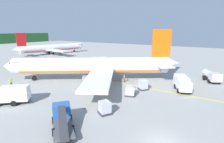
{
  "coord_description": "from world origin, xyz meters",
  "views": [
    {
      "loc": [
        -16.75,
        -4.73,
        11.68
      ],
      "look_at": [
        12.53,
        14.69,
        3.46
      ],
      "focal_mm": 28.36,
      "sensor_mm": 36.0,
      "label": 1
    }
  ],
  "objects_px": {
    "cargo_container_mid": "(105,108)",
    "service_truck_fuel": "(182,83)",
    "airliner_foreground": "(94,66)",
    "cargo_container_far": "(143,85)",
    "service_truck_catering": "(10,94)",
    "cargo_container_near": "(130,91)",
    "crew_loader_left": "(11,82)",
    "airliner_mid_apron": "(52,48)",
    "service_truck_baggage": "(62,117)",
    "service_truck_pushback": "(211,76)",
    "crew_marshaller": "(124,78)"
  },
  "relations": [
    {
      "from": "service_truck_catering",
      "to": "crew_marshaller",
      "type": "bearing_deg",
      "value": -23.73
    },
    {
      "from": "service_truck_catering",
      "to": "cargo_container_mid",
      "type": "distance_m",
      "value": 15.9
    },
    {
      "from": "service_truck_baggage",
      "to": "crew_marshaller",
      "type": "height_order",
      "value": "service_truck_baggage"
    },
    {
      "from": "service_truck_fuel",
      "to": "cargo_container_mid",
      "type": "distance_m",
      "value": 18.09
    },
    {
      "from": "airliner_mid_apron",
      "to": "service_truck_baggage",
      "type": "height_order",
      "value": "airliner_mid_apron"
    },
    {
      "from": "service_truck_fuel",
      "to": "airliner_mid_apron",
      "type": "bearing_deg",
      "value": 72.09
    },
    {
      "from": "service_truck_baggage",
      "to": "service_truck_pushback",
      "type": "distance_m",
      "value": 35.2
    },
    {
      "from": "crew_marshaller",
      "to": "crew_loader_left",
      "type": "bearing_deg",
      "value": 131.07
    },
    {
      "from": "service_truck_fuel",
      "to": "service_truck_baggage",
      "type": "height_order",
      "value": "service_truck_baggage"
    },
    {
      "from": "cargo_container_near",
      "to": "crew_loader_left",
      "type": "distance_m",
      "value": 25.43
    },
    {
      "from": "service_truck_catering",
      "to": "crew_loader_left",
      "type": "xyz_separation_m",
      "value": [
        4.9,
        9.25,
        -0.59
      ]
    },
    {
      "from": "crew_marshaller",
      "to": "service_truck_pushback",
      "type": "bearing_deg",
      "value": -55.28
    },
    {
      "from": "airliner_mid_apron",
      "to": "service_truck_pushback",
      "type": "distance_m",
      "value": 71.92
    },
    {
      "from": "cargo_container_mid",
      "to": "service_truck_fuel",
      "type": "bearing_deg",
      "value": -21.84
    },
    {
      "from": "airliner_foreground",
      "to": "cargo_container_far",
      "type": "height_order",
      "value": "airliner_foreground"
    },
    {
      "from": "service_truck_fuel",
      "to": "cargo_container_mid",
      "type": "relative_size",
      "value": 2.87
    },
    {
      "from": "service_truck_catering",
      "to": "cargo_container_far",
      "type": "distance_m",
      "value": 23.77
    },
    {
      "from": "airliner_mid_apron",
      "to": "crew_loader_left",
      "type": "xyz_separation_m",
      "value": [
        -39.04,
        -35.87,
        -1.98
      ]
    },
    {
      "from": "cargo_container_mid",
      "to": "crew_marshaller",
      "type": "xyz_separation_m",
      "value": [
        15.41,
        5.64,
        0.1
      ]
    },
    {
      "from": "airliner_foreground",
      "to": "crew_marshaller",
      "type": "relative_size",
      "value": 20.13
    },
    {
      "from": "airliner_mid_apron",
      "to": "service_truck_baggage",
      "type": "distance_m",
      "value": 72.27
    },
    {
      "from": "service_truck_catering",
      "to": "cargo_container_mid",
      "type": "height_order",
      "value": "service_truck_catering"
    },
    {
      "from": "airliner_mid_apron",
      "to": "service_truck_baggage",
      "type": "bearing_deg",
      "value": -127.4
    },
    {
      "from": "service_truck_baggage",
      "to": "crew_loader_left",
      "type": "xyz_separation_m",
      "value": [
        4.84,
        21.52,
        -0.15
      ]
    },
    {
      "from": "airliner_mid_apron",
      "to": "service_truck_fuel",
      "type": "xyz_separation_m",
      "value": [
        -21.57,
        -66.72,
        -1.48
      ]
    },
    {
      "from": "cargo_container_mid",
      "to": "cargo_container_far",
      "type": "bearing_deg",
      "value": -1.07
    },
    {
      "from": "service_truck_catering",
      "to": "crew_marshaller",
      "type": "relative_size",
      "value": 3.34
    },
    {
      "from": "service_truck_catering",
      "to": "crew_loader_left",
      "type": "bearing_deg",
      "value": 62.12
    },
    {
      "from": "service_truck_pushback",
      "to": "cargo_container_far",
      "type": "bearing_deg",
      "value": 142.82
    },
    {
      "from": "service_truck_catering",
      "to": "service_truck_pushback",
      "type": "relative_size",
      "value": 0.99
    },
    {
      "from": "service_truck_catering",
      "to": "service_truck_pushback",
      "type": "distance_m",
      "value": 41.56
    },
    {
      "from": "airliner_mid_apron",
      "to": "crew_loader_left",
      "type": "bearing_deg",
      "value": -137.42
    },
    {
      "from": "cargo_container_near",
      "to": "crew_marshaller",
      "type": "relative_size",
      "value": 1.33
    },
    {
      "from": "service_truck_baggage",
      "to": "cargo_container_near",
      "type": "xyz_separation_m",
      "value": [
        13.9,
        -2.23,
        -0.27
      ]
    },
    {
      "from": "service_truck_pushback",
      "to": "cargo_container_near",
      "type": "relative_size",
      "value": 2.52
    },
    {
      "from": "service_truck_pushback",
      "to": "cargo_container_mid",
      "type": "distance_m",
      "value": 29.1
    },
    {
      "from": "crew_loader_left",
      "to": "service_truck_baggage",
      "type": "bearing_deg",
      "value": -102.67
    },
    {
      "from": "service_truck_pushback",
      "to": "crew_loader_left",
      "type": "xyz_separation_m",
      "value": [
        -27.63,
        35.12,
        -0.38
      ]
    },
    {
      "from": "service_truck_baggage",
      "to": "cargo_container_near",
      "type": "distance_m",
      "value": 14.08
    },
    {
      "from": "service_truck_pushback",
      "to": "cargo_container_mid",
      "type": "xyz_separation_m",
      "value": [
        -26.94,
        11.0,
        -0.45
      ]
    },
    {
      "from": "service_truck_fuel",
      "to": "service_truck_catering",
      "type": "height_order",
      "value": "service_truck_catering"
    },
    {
      "from": "service_truck_pushback",
      "to": "cargo_container_near",
      "type": "height_order",
      "value": "service_truck_pushback"
    },
    {
      "from": "cargo_container_near",
      "to": "service_truck_pushback",
      "type": "bearing_deg",
      "value": -31.46
    },
    {
      "from": "airliner_foreground",
      "to": "cargo_container_mid",
      "type": "height_order",
      "value": "airliner_foreground"
    },
    {
      "from": "cargo_container_far",
      "to": "crew_marshaller",
      "type": "xyz_separation_m",
      "value": [
        2.65,
        5.88,
        0.05
      ]
    },
    {
      "from": "airliner_foreground",
      "to": "cargo_container_far",
      "type": "distance_m",
      "value": 13.06
    },
    {
      "from": "service_truck_catering",
      "to": "airliner_foreground",
      "type": "bearing_deg",
      "value": -6.96
    },
    {
      "from": "airliner_foreground",
      "to": "airliner_mid_apron",
      "type": "bearing_deg",
      "value": 61.89
    },
    {
      "from": "airliner_mid_apron",
      "to": "cargo_container_far",
      "type": "distance_m",
      "value": 65.48
    },
    {
      "from": "cargo_container_near",
      "to": "crew_loader_left",
      "type": "bearing_deg",
      "value": 110.88
    }
  ]
}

